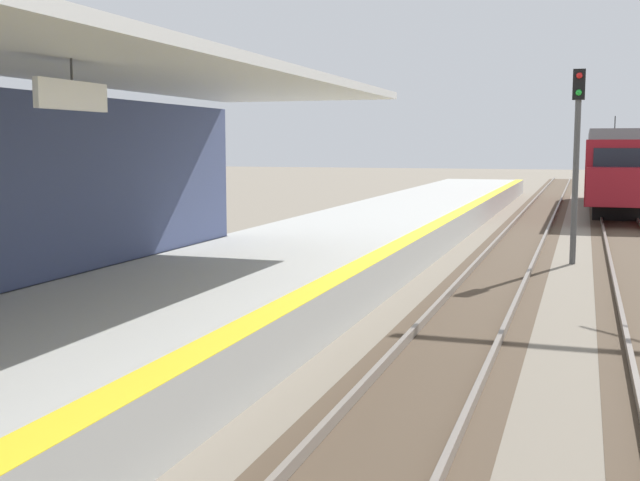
# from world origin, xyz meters

# --- Properties ---
(station_platform) EXTENTS (5.00, 80.00, 0.91)m
(station_platform) POSITION_xyz_m (-2.50, 16.00, 0.45)
(station_platform) COLOR #A8A8A3
(station_platform) RESTS_ON ground
(track_pair_nearest_platform) EXTENTS (2.34, 120.00, 0.16)m
(track_pair_nearest_platform) POSITION_xyz_m (1.90, 20.00, 0.05)
(track_pair_nearest_platform) COLOR #4C3D2D
(track_pair_nearest_platform) RESTS_ON ground
(approaching_train) EXTENTS (2.93, 19.60, 4.76)m
(approaching_train) POSITION_xyz_m (5.30, 43.90, 2.18)
(approaching_train) COLOR maroon
(approaching_train) RESTS_ON ground
(rail_signal_post) EXTENTS (0.32, 0.34, 5.20)m
(rail_signal_post) POSITION_xyz_m (3.60, 23.93, 3.19)
(rail_signal_post) COLOR #4C4C4C
(rail_signal_post) RESTS_ON ground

